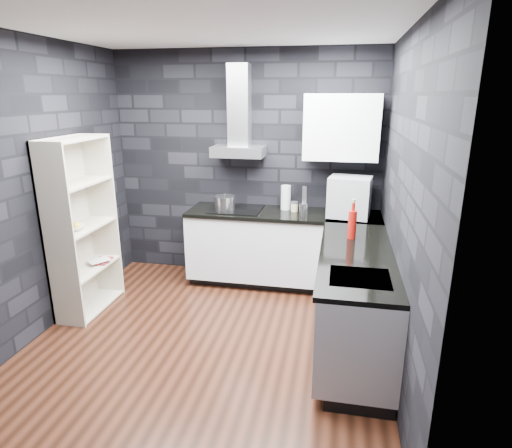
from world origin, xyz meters
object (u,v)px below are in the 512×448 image
(pot, at_px, (225,203))
(fruit_bowl, at_px, (75,227))
(storage_jar, at_px, (294,207))
(utensil_crock, at_px, (304,209))
(red_bottle, at_px, (352,225))
(appliance_garage, at_px, (349,197))
(bookshelf, at_px, (82,227))
(glass_vase, at_px, (286,198))

(pot, relative_size, fruit_bowl, 1.20)
(storage_jar, relative_size, utensil_crock, 0.82)
(utensil_crock, distance_m, red_bottle, 0.92)
(red_bottle, height_order, fruit_bowl, red_bottle)
(appliance_garage, relative_size, bookshelf, 0.24)
(glass_vase, xyz_separation_m, bookshelf, (-1.93, -1.11, -0.14))
(bookshelf, bearing_deg, appliance_garage, -1.50)
(appliance_garage, height_order, red_bottle, appliance_garage)
(pot, bearing_deg, appliance_garage, -0.86)
(pot, distance_m, appliance_garage, 1.41)
(glass_vase, height_order, utensil_crock, glass_vase)
(glass_vase, relative_size, bookshelf, 0.16)
(glass_vase, xyz_separation_m, utensil_crock, (0.23, -0.17, -0.08))
(bookshelf, distance_m, fruit_bowl, 0.13)
(storage_jar, distance_m, red_bottle, 1.07)
(red_bottle, xyz_separation_m, bookshelf, (-2.67, -0.18, -0.13))
(storage_jar, height_order, appliance_garage, appliance_garage)
(red_bottle, height_order, bookshelf, bookshelf)
(pot, relative_size, glass_vase, 0.83)
(glass_vase, relative_size, storage_jar, 2.87)
(appliance_garage, bearing_deg, fruit_bowl, -150.04)
(utensil_crock, height_order, appliance_garage, appliance_garage)
(storage_jar, distance_m, appliance_garage, 0.64)
(glass_vase, bearing_deg, storage_jar, -33.32)
(glass_vase, bearing_deg, fruit_bowl, -147.47)
(pot, height_order, bookshelf, bookshelf)
(utensil_crock, xyz_separation_m, appliance_garage, (0.49, -0.02, 0.17))
(storage_jar, height_order, bookshelf, bookshelf)
(pot, relative_size, appliance_garage, 0.54)
(storage_jar, height_order, fruit_bowl, storage_jar)
(pot, height_order, glass_vase, glass_vase)
(bookshelf, height_order, fruit_bowl, bookshelf)
(storage_jar, relative_size, appliance_garage, 0.22)
(storage_jar, bearing_deg, utensil_crock, -39.62)
(appliance_garage, bearing_deg, utensil_crock, -174.28)
(utensil_crock, bearing_deg, glass_vase, 143.32)
(storage_jar, distance_m, fruit_bowl, 2.35)
(fruit_bowl, bearing_deg, red_bottle, 6.46)
(pot, bearing_deg, fruit_bowl, -139.49)
(glass_vase, height_order, appliance_garage, appliance_garage)
(appliance_garage, bearing_deg, storage_jar, 177.37)
(red_bottle, bearing_deg, glass_vase, 128.53)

